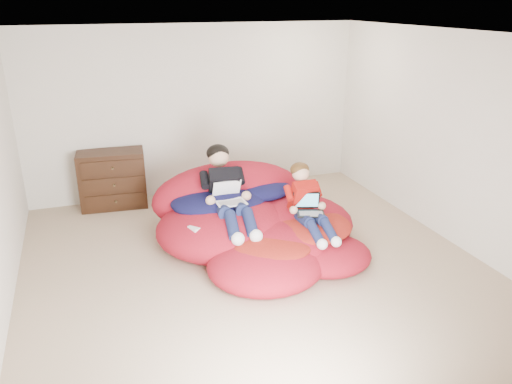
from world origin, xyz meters
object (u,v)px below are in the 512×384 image
at_px(dresser, 113,179).
at_px(beanbag_pile, 255,222).
at_px(laptop_black, 309,208).
at_px(older_boy, 227,188).
at_px(younger_boy, 307,200).
at_px(laptop_white, 229,196).

height_order(dresser, beanbag_pile, beanbag_pile).
height_order(beanbag_pile, laptop_black, beanbag_pile).
xyz_separation_m(beanbag_pile, older_boy, (-0.32, 0.12, 0.45)).
relative_size(dresser, beanbag_pile, 0.38).
height_order(beanbag_pile, younger_boy, younger_boy).
height_order(older_boy, laptop_white, older_boy).
bearing_deg(younger_boy, beanbag_pile, 142.06).
relative_size(dresser, laptop_black, 2.58).
bearing_deg(dresser, younger_boy, -46.70).
xyz_separation_m(beanbag_pile, younger_boy, (0.51, -0.39, 0.37)).
xyz_separation_m(dresser, laptop_white, (1.21, -1.74, 0.23)).
bearing_deg(older_boy, laptop_black, -34.21).
xyz_separation_m(dresser, older_boy, (1.21, -1.64, 0.30)).
distance_m(beanbag_pile, younger_boy, 0.74).
height_order(younger_boy, laptop_black, younger_boy).
height_order(laptop_white, laptop_black, laptop_white).
bearing_deg(beanbag_pile, younger_boy, -37.94).
bearing_deg(laptop_black, laptop_white, 151.02).
bearing_deg(dresser, laptop_white, -55.21).
bearing_deg(dresser, beanbag_pile, -49.10).
height_order(dresser, older_boy, older_boy).
height_order(older_boy, laptop_black, older_boy).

